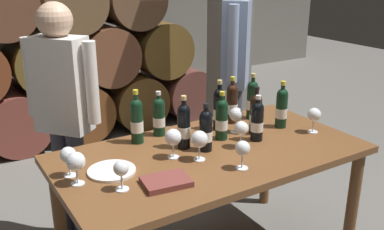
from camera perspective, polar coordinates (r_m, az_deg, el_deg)
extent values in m
cylinder|color=brown|center=(4.69, -22.58, -0.07)|extent=(0.60, 0.90, 0.60)
cylinder|color=brown|center=(4.81, -15.24, 1.25)|extent=(0.60, 0.90, 0.60)
cylinder|color=brown|center=(5.01, -8.37, 2.46)|extent=(0.60, 0.90, 0.60)
cylinder|color=brown|center=(5.28, -2.10, 3.54)|extent=(0.60, 0.90, 0.60)
cylinder|color=brown|center=(4.60, -19.60, 7.04)|extent=(0.60, 0.90, 0.60)
cylinder|color=brown|center=(4.77, -12.18, 8.13)|extent=(0.60, 0.90, 0.60)
cylinder|color=brown|center=(5.01, -5.35, 9.01)|extent=(0.60, 0.90, 0.60)
cylinder|color=brown|center=(4.60, -16.46, 14.26)|extent=(0.60, 0.90, 0.60)
cube|color=slate|center=(4.29, 5.05, 13.39)|extent=(0.32, 0.32, 2.60)
cube|color=brown|center=(2.42, 2.50, -5.13)|extent=(1.70, 0.90, 0.04)
cylinder|color=brown|center=(2.84, 20.31, -11.19)|extent=(0.07, 0.07, 0.72)
cylinder|color=brown|center=(2.65, -17.00, -13.08)|extent=(0.07, 0.07, 0.72)
cylinder|color=brown|center=(3.30, 9.73, -5.74)|extent=(0.07, 0.07, 0.72)
cylinder|color=black|center=(2.81, 5.26, 1.08)|extent=(0.07, 0.07, 0.21)
sphere|color=black|center=(2.77, 5.33, 3.30)|extent=(0.07, 0.07, 0.07)
cylinder|color=black|center=(2.77, 5.35, 3.86)|extent=(0.03, 0.03, 0.07)
cylinder|color=gold|center=(2.75, 5.38, 4.78)|extent=(0.03, 0.03, 0.02)
cylinder|color=silver|center=(2.81, 5.25, 0.88)|extent=(0.07, 0.07, 0.06)
cylinder|color=black|center=(2.41, -1.06, -1.96)|extent=(0.07, 0.07, 0.21)
sphere|color=black|center=(2.38, -1.08, 0.57)|extent=(0.07, 0.07, 0.07)
cylinder|color=black|center=(2.37, -1.08, 1.20)|extent=(0.03, 0.03, 0.07)
cylinder|color=tan|center=(2.35, -1.09, 2.26)|extent=(0.03, 0.03, 0.02)
cylinder|color=silver|center=(2.42, -1.06, -2.19)|extent=(0.07, 0.07, 0.06)
cylinder|color=black|center=(2.68, 3.58, 0.35)|extent=(0.07, 0.07, 0.22)
sphere|color=black|center=(2.65, 3.63, 2.74)|extent=(0.07, 0.07, 0.07)
cylinder|color=black|center=(2.64, 3.64, 3.34)|extent=(0.03, 0.03, 0.07)
cylinder|color=tan|center=(2.63, 3.67, 4.33)|extent=(0.03, 0.03, 0.03)
cylinder|color=silver|center=(2.69, 3.57, 0.13)|extent=(0.07, 0.07, 0.07)
cylinder|color=black|center=(2.38, 1.81, -2.54)|extent=(0.07, 0.07, 0.19)
sphere|color=black|center=(2.35, 1.84, -0.24)|extent=(0.07, 0.07, 0.07)
cylinder|color=black|center=(2.34, 1.85, 0.32)|extent=(0.03, 0.03, 0.06)
cylinder|color=black|center=(2.33, 1.86, 1.27)|extent=(0.03, 0.03, 0.02)
cylinder|color=silver|center=(2.39, 1.81, -2.75)|extent=(0.07, 0.07, 0.06)
cylinder|color=black|center=(2.50, -7.24, -1.24)|extent=(0.07, 0.07, 0.22)
sphere|color=black|center=(2.46, -7.36, 1.30)|extent=(0.07, 0.07, 0.07)
cylinder|color=black|center=(2.45, -7.39, 1.94)|extent=(0.03, 0.03, 0.07)
cylinder|color=gold|center=(2.44, -7.43, 3.01)|extent=(0.03, 0.03, 0.03)
cylinder|color=silver|center=(2.50, -7.23, -1.48)|extent=(0.07, 0.07, 0.07)
cylinder|color=black|center=(2.78, 11.65, 0.49)|extent=(0.07, 0.07, 0.21)
sphere|color=black|center=(2.74, 11.81, 2.68)|extent=(0.07, 0.07, 0.07)
cylinder|color=black|center=(2.74, 11.85, 3.22)|extent=(0.03, 0.03, 0.07)
cylinder|color=gold|center=(2.72, 11.91, 4.12)|extent=(0.03, 0.03, 0.02)
cylinder|color=silver|center=(2.78, 11.64, 0.29)|extent=(0.07, 0.07, 0.06)
cylinder|color=black|center=(2.55, 8.53, -1.27)|extent=(0.07, 0.07, 0.19)
sphere|color=black|center=(2.51, 8.65, 0.90)|extent=(0.07, 0.07, 0.07)
cylinder|color=black|center=(2.51, 8.67, 1.43)|extent=(0.03, 0.03, 0.06)
cylinder|color=silver|center=(2.49, 8.72, 2.32)|extent=(0.03, 0.03, 0.02)
cylinder|color=silver|center=(2.55, 8.52, -1.47)|extent=(0.07, 0.07, 0.06)
cylinder|color=black|center=(2.60, -4.35, -0.65)|extent=(0.07, 0.07, 0.19)
sphere|color=black|center=(2.57, -4.41, 1.48)|extent=(0.07, 0.07, 0.07)
cylinder|color=black|center=(2.56, -4.42, 1.99)|extent=(0.03, 0.03, 0.06)
cylinder|color=silver|center=(2.55, -4.45, 2.87)|extent=(0.03, 0.03, 0.02)
cylinder|color=silver|center=(2.61, -4.35, -0.85)|extent=(0.07, 0.07, 0.06)
cylinder|color=black|center=(2.90, 7.90, 1.58)|extent=(0.07, 0.07, 0.21)
sphere|color=black|center=(2.87, 8.00, 3.74)|extent=(0.07, 0.07, 0.07)
cylinder|color=black|center=(2.86, 8.03, 4.27)|extent=(0.03, 0.03, 0.07)
cylinder|color=tan|center=(2.85, 8.07, 5.17)|extent=(0.03, 0.03, 0.02)
cylinder|color=silver|center=(2.90, 7.89, 1.38)|extent=(0.07, 0.07, 0.06)
cylinder|color=black|center=(2.54, 3.91, -1.01)|extent=(0.07, 0.07, 0.20)
sphere|color=black|center=(2.50, 3.96, 1.30)|extent=(0.07, 0.07, 0.07)
cylinder|color=black|center=(2.50, 3.98, 1.87)|extent=(0.03, 0.03, 0.06)
cylinder|color=gold|center=(2.48, 4.00, 2.83)|extent=(0.03, 0.03, 0.02)
cylinder|color=silver|center=(2.54, 3.90, -1.22)|extent=(0.07, 0.07, 0.06)
cylinder|color=black|center=(2.64, 8.34, -0.31)|extent=(0.07, 0.07, 0.21)
sphere|color=black|center=(2.61, 8.45, 1.94)|extent=(0.07, 0.07, 0.07)
cylinder|color=black|center=(2.60, 8.48, 2.50)|extent=(0.03, 0.03, 0.06)
cylinder|color=black|center=(2.59, 8.53, 3.43)|extent=(0.03, 0.03, 0.02)
cylinder|color=silver|center=(2.65, 8.33, -0.52)|extent=(0.07, 0.07, 0.06)
cylinder|color=white|center=(2.47, 6.40, -4.17)|extent=(0.06, 0.06, 0.00)
cylinder|color=white|center=(2.46, 6.44, -3.31)|extent=(0.01, 0.01, 0.07)
sphere|color=white|center=(2.43, 6.50, -1.75)|extent=(0.08, 0.08, 0.08)
cylinder|color=white|center=(2.68, 5.73, -2.21)|extent=(0.06, 0.06, 0.00)
cylinder|color=white|center=(2.67, 5.76, -1.42)|extent=(0.01, 0.01, 0.07)
sphere|color=white|center=(2.64, 5.81, 0.08)|extent=(0.08, 0.08, 0.08)
cylinder|color=white|center=(2.22, -15.70, -7.65)|extent=(0.06, 0.06, 0.00)
cylinder|color=white|center=(2.21, -15.79, -6.73)|extent=(0.01, 0.01, 0.07)
sphere|color=white|center=(2.18, -15.96, -5.05)|extent=(0.08, 0.08, 0.08)
cylinder|color=white|center=(2.33, -2.47, -5.54)|extent=(0.06, 0.06, 0.00)
cylinder|color=white|center=(2.32, -2.48, -4.65)|extent=(0.01, 0.01, 0.07)
sphere|color=white|center=(2.29, -2.51, -2.92)|extent=(0.09, 0.09, 0.09)
cylinder|color=white|center=(2.05, -9.15, -9.60)|extent=(0.06, 0.06, 0.00)
cylinder|color=white|center=(2.03, -9.21, -8.61)|extent=(0.01, 0.01, 0.07)
sphere|color=white|center=(2.00, -9.32, -6.91)|extent=(0.07, 0.07, 0.07)
cylinder|color=white|center=(2.77, 15.54, -2.14)|extent=(0.06, 0.06, 0.00)
cylinder|color=white|center=(2.76, 15.62, -1.36)|extent=(0.01, 0.01, 0.07)
sphere|color=white|center=(2.73, 15.75, 0.06)|extent=(0.08, 0.08, 0.08)
cylinder|color=white|center=(2.31, 0.96, -5.85)|extent=(0.06, 0.06, 0.00)
cylinder|color=white|center=(2.29, 0.97, -4.94)|extent=(0.01, 0.01, 0.07)
sphere|color=white|center=(2.26, 0.98, -3.19)|extent=(0.09, 0.09, 0.09)
cylinder|color=white|center=(2.14, -14.76, -8.69)|extent=(0.06, 0.06, 0.00)
cylinder|color=white|center=(2.12, -14.85, -7.74)|extent=(0.01, 0.01, 0.07)
sphere|color=white|center=(2.09, -15.03, -5.89)|extent=(0.09, 0.09, 0.09)
cylinder|color=white|center=(2.23, 6.56, -6.94)|extent=(0.06, 0.06, 0.00)
cylinder|color=white|center=(2.21, 6.59, -6.01)|extent=(0.01, 0.01, 0.07)
sphere|color=white|center=(2.18, 6.67, -4.34)|extent=(0.08, 0.08, 0.08)
cube|color=brown|center=(2.07, -3.42, -8.72)|extent=(0.24, 0.19, 0.03)
cylinder|color=white|center=(2.21, -10.51, -7.22)|extent=(0.24, 0.24, 0.01)
cylinder|color=#383842|center=(3.55, 5.54, -2.48)|extent=(0.11, 0.11, 0.85)
cylinder|color=#383842|center=(3.45, 5.31, -3.14)|extent=(0.11, 0.11, 0.85)
cube|color=#8499BC|center=(3.29, 5.84, 9.33)|extent=(0.35, 0.35, 0.64)
cylinder|color=#8499BC|center=(3.49, 6.28, 10.43)|extent=(0.08, 0.08, 0.54)
cylinder|color=#8499BC|center=(3.08, 5.38, 9.26)|extent=(0.08, 0.08, 0.54)
cylinder|color=#383842|center=(2.98, -16.42, -8.63)|extent=(0.11, 0.11, 0.77)
cylinder|color=#383842|center=(2.92, -14.62, -9.04)|extent=(0.11, 0.11, 0.77)
cube|color=silver|center=(2.71, -16.80, 3.81)|extent=(0.34, 0.36, 0.58)
cylinder|color=silver|center=(2.83, -20.37, 4.66)|extent=(0.08, 0.08, 0.49)
cylinder|color=silver|center=(2.59, -13.04, 4.10)|extent=(0.08, 0.08, 0.49)
sphere|color=tan|center=(2.64, -17.62, 11.81)|extent=(0.21, 0.21, 0.21)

